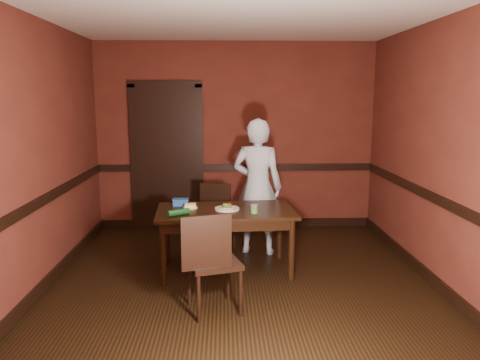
{
  "coord_description": "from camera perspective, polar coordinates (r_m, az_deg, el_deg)",
  "views": [
    {
      "loc": [
        -0.17,
        -4.54,
        1.92
      ],
      "look_at": [
        0.0,
        0.35,
        1.05
      ],
      "focal_mm": 35.0,
      "sensor_mm": 36.0,
      "label": 1
    }
  ],
  "objects": [
    {
      "name": "dining_table",
      "position": [
        5.24,
        -1.74,
        -7.35
      ],
      "size": [
        1.55,
        0.94,
        0.7
      ],
      "primitive_type": "cube",
      "rotation": [
        0.0,
        0.0,
        0.07
      ],
      "color": "black",
      "rests_on": "floor"
    },
    {
      "name": "ceiling",
      "position": [
        4.61,
        0.16,
        19.83
      ],
      "size": [
        4.0,
        4.5,
        0.01
      ],
      "primitive_type": "cube",
      "color": "silver",
      "rests_on": "ground"
    },
    {
      "name": "sandwich_plate",
      "position": [
        5.13,
        -1.6,
        -3.41
      ],
      "size": [
        0.27,
        0.27,
        0.07
      ],
      "rotation": [
        0.0,
        0.0,
        0.07
      ],
      "color": "white",
      "rests_on": "dining_table"
    },
    {
      "name": "sauce_jar",
      "position": [
        4.97,
        1.74,
        -3.54
      ],
      "size": [
        0.08,
        0.08,
        0.09
      ],
      "rotation": [
        0.0,
        0.0,
        0.12
      ],
      "color": "#578F47",
      "rests_on": "dining_table"
    },
    {
      "name": "wrapped_veg",
      "position": [
        4.91,
        -7.51,
        -3.95
      ],
      "size": [
        0.24,
        0.18,
        0.07
      ],
      "primitive_type": "cylinder",
      "rotation": [
        0.0,
        1.57,
        0.55
      ],
      "color": "#154D1D",
      "rests_on": "dining_table"
    },
    {
      "name": "dado_left",
      "position": [
        5.0,
        -23.28,
        -2.54
      ],
      "size": [
        0.03,
        4.5,
        0.1
      ],
      "primitive_type": "cube",
      "color": "black",
      "rests_on": "ground"
    },
    {
      "name": "baseboard_back",
      "position": [
        7.03,
        -0.52,
        -5.25
      ],
      "size": [
        4.0,
        0.03,
        0.12
      ],
      "primitive_type": "cube",
      "color": "black",
      "rests_on": "ground"
    },
    {
      "name": "food_tub",
      "position": [
        5.36,
        -7.25,
        -2.68
      ],
      "size": [
        0.18,
        0.13,
        0.08
      ],
      "rotation": [
        0.0,
        0.0,
        0.02
      ],
      "color": "#275DB5",
      "rests_on": "dining_table"
    },
    {
      "name": "floor",
      "position": [
        4.93,
        0.14,
        -12.83
      ],
      "size": [
        4.0,
        4.5,
        0.01
      ],
      "primitive_type": "cube",
      "color": "black",
      "rests_on": "ground"
    },
    {
      "name": "wall_back",
      "position": [
        6.81,
        -0.54,
        5.3
      ],
      "size": [
        4.0,
        0.02,
        2.7
      ],
      "primitive_type": "cube",
      "color": "#59241B",
      "rests_on": "ground"
    },
    {
      "name": "baseboard_right",
      "position": [
        5.36,
        22.31,
        -11.02
      ],
      "size": [
        0.03,
        4.5,
        0.12
      ],
      "primitive_type": "cube",
      "color": "black",
      "rests_on": "ground"
    },
    {
      "name": "dado_right",
      "position": [
        5.12,
        22.94,
        -2.21
      ],
      "size": [
        0.03,
        4.5,
        0.1
      ],
      "primitive_type": "cube",
      "color": "black",
      "rests_on": "ground"
    },
    {
      "name": "dado_back",
      "position": [
        6.85,
        -0.53,
        1.54
      ],
      "size": [
        4.0,
        0.03,
        0.1
      ],
      "primitive_type": "cube",
      "color": "black",
      "rests_on": "ground"
    },
    {
      "name": "chair_far",
      "position": [
        5.82,
        -2.68,
        -4.82
      ],
      "size": [
        0.46,
        0.46,
        0.84
      ],
      "primitive_type": null,
      "rotation": [
        0.0,
        0.0,
        -0.2
      ],
      "color": "black",
      "rests_on": "floor"
    },
    {
      "name": "baseboard_left",
      "position": [
        5.23,
        -22.62,
        -11.55
      ],
      "size": [
        0.03,
        4.5,
        0.12
      ],
      "primitive_type": "cube",
      "color": "black",
      "rests_on": "ground"
    },
    {
      "name": "wall_right",
      "position": [
        5.06,
        23.44,
        2.78
      ],
      "size": [
        0.02,
        4.5,
        2.7
      ],
      "primitive_type": "cube",
      "color": "#59241B",
      "rests_on": "ground"
    },
    {
      "name": "cheese_saucer",
      "position": [
        5.23,
        -6.06,
        -3.19
      ],
      "size": [
        0.16,
        0.16,
        0.05
      ],
      "rotation": [
        0.0,
        0.0,
        0.16
      ],
      "color": "white",
      "rests_on": "dining_table"
    },
    {
      "name": "wall_left",
      "position": [
        4.93,
        -23.8,
        2.58
      ],
      "size": [
        0.02,
        4.5,
        2.7
      ],
      "primitive_type": "cube",
      "color": "#59241B",
      "rests_on": "ground"
    },
    {
      "name": "person",
      "position": [
        5.74,
        2.13,
        -0.82
      ],
      "size": [
        0.69,
        0.55,
        1.67
      ],
      "primitive_type": "imported",
      "rotation": [
        0.0,
        0.0,
        2.87
      ],
      "color": "silver",
      "rests_on": "floor"
    },
    {
      "name": "door",
      "position": [
        6.86,
        -8.93,
        3.04
      ],
      "size": [
        1.05,
        0.07,
        2.2
      ],
      "color": "black",
      "rests_on": "ground"
    },
    {
      "name": "chair_near",
      "position": [
        4.26,
        -3.21,
        -9.81
      ],
      "size": [
        0.55,
        0.55,
        0.94
      ],
      "primitive_type": null,
      "rotation": [
        0.0,
        0.0,
        3.43
      ],
      "color": "black",
      "rests_on": "floor"
    },
    {
      "name": "wall_front",
      "position": [
        2.36,
        2.14,
        -3.93
      ],
      "size": [
        4.0,
        0.02,
        2.7
      ],
      "primitive_type": "cube",
      "color": "#59241B",
      "rests_on": "ground"
    }
  ]
}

